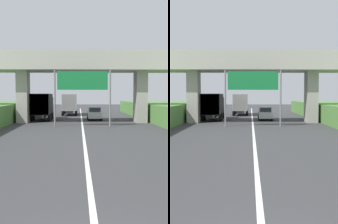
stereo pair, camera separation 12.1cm
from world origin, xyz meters
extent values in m
cube|color=white|center=(0.00, 23.65, 0.00)|extent=(0.20, 87.30, 0.01)
cube|color=#ADA89E|center=(0.00, 29.56, 6.65)|extent=(40.00, 4.80, 1.10)
cube|color=#ADA89E|center=(0.00, 27.34, 7.75)|extent=(40.00, 0.36, 1.10)
cube|color=#ADA89E|center=(0.00, 31.78, 7.75)|extent=(40.00, 0.36, 1.10)
cube|color=#9F9A91|center=(-7.00, 29.56, 3.05)|extent=(1.30, 2.20, 6.10)
cube|color=#9F9A91|center=(7.00, 29.56, 3.05)|extent=(1.30, 2.20, 6.10)
cylinder|color=slate|center=(-2.85, 24.81, 2.90)|extent=(0.18, 0.18, 5.80)
cylinder|color=slate|center=(2.85, 24.81, 2.90)|extent=(0.18, 0.18, 5.80)
cube|color=#167238|center=(0.00, 24.81, 4.75)|extent=(5.20, 0.12, 1.90)
cube|color=white|center=(0.00, 24.79, 4.75)|extent=(4.89, 0.01, 1.67)
cube|color=black|center=(-5.11, 33.25, 0.66)|extent=(1.10, 7.30, 0.36)
cube|color=black|center=(-5.11, 35.85, 1.89)|extent=(2.10, 2.10, 2.10)
cube|color=#2D3842|center=(-5.11, 36.87, 2.19)|extent=(1.89, 0.06, 0.90)
cube|color=black|center=(-5.11, 32.20, 2.14)|extent=(2.30, 5.20, 2.60)
cube|color=black|center=(-5.11, 29.62, 2.14)|extent=(2.21, 0.04, 2.50)
cylinder|color=black|center=(-6.08, 35.85, 0.48)|extent=(0.30, 0.96, 0.96)
cylinder|color=black|center=(-4.14, 35.85, 0.48)|extent=(0.30, 0.96, 0.96)
cylinder|color=black|center=(-6.18, 30.77, 0.48)|extent=(0.30, 0.96, 0.96)
cylinder|color=black|center=(-4.04, 30.77, 0.48)|extent=(0.30, 0.96, 0.96)
cylinder|color=black|center=(-6.18, 32.46, 0.48)|extent=(0.30, 0.96, 0.96)
cylinder|color=black|center=(-4.04, 32.46, 0.48)|extent=(0.30, 0.96, 0.96)
cube|color=black|center=(-1.87, 43.12, 0.66)|extent=(1.10, 7.30, 0.36)
cube|color=red|center=(-1.87, 45.72, 1.89)|extent=(2.10, 2.10, 2.10)
cube|color=#2D3842|center=(-1.87, 46.74, 2.19)|extent=(1.89, 0.06, 0.90)
cube|color=#B7B7B2|center=(-1.87, 42.07, 2.14)|extent=(2.30, 5.20, 2.60)
cube|color=gray|center=(-1.87, 39.49, 2.14)|extent=(2.21, 0.04, 2.50)
cylinder|color=black|center=(-2.84, 45.72, 0.48)|extent=(0.30, 0.96, 0.96)
cylinder|color=black|center=(-0.90, 45.72, 0.48)|extent=(0.30, 0.96, 0.96)
cylinder|color=black|center=(-2.94, 40.64, 0.48)|extent=(0.30, 0.96, 0.96)
cylinder|color=black|center=(-0.80, 40.64, 0.48)|extent=(0.30, 0.96, 0.96)
cylinder|color=black|center=(-2.94, 42.33, 0.48)|extent=(0.30, 0.96, 0.96)
cylinder|color=black|center=(-0.80, 42.33, 0.48)|extent=(0.30, 0.96, 0.96)
cube|color=#B2B5B7|center=(1.68, 33.00, 0.70)|extent=(1.76, 4.10, 0.76)
cube|color=#B2B5B7|center=(1.68, 32.85, 1.40)|extent=(1.56, 1.90, 0.64)
cube|color=#2D3842|center=(1.68, 31.93, 1.40)|extent=(1.44, 0.06, 0.54)
cylinder|color=black|center=(0.86, 34.27, 0.32)|extent=(0.22, 0.64, 0.64)
cylinder|color=black|center=(2.50, 34.27, 0.32)|extent=(0.22, 0.64, 0.64)
cylinder|color=black|center=(0.86, 31.73, 0.32)|extent=(0.22, 0.64, 0.64)
cylinder|color=black|center=(2.50, 31.73, 0.32)|extent=(0.22, 0.64, 0.64)
camera|label=1|loc=(-0.39, -5.07, 3.21)|focal=46.52mm
camera|label=2|loc=(-0.27, -5.07, 3.21)|focal=46.52mm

